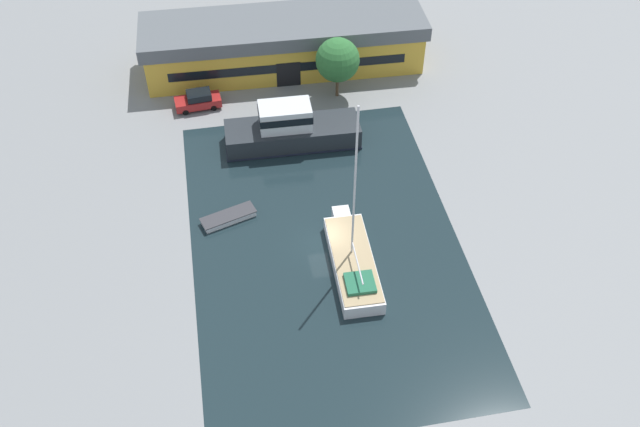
{
  "coord_description": "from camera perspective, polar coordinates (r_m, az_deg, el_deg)",
  "views": [
    {
      "loc": [
        -7.26,
        -37.57,
        41.95
      ],
      "look_at": [
        0.0,
        2.5,
        1.0
      ],
      "focal_mm": 40.0,
      "sensor_mm": 36.0,
      "label": 1
    }
  ],
  "objects": [
    {
      "name": "ground_plane",
      "position": [
        56.77,
        0.45,
        -2.47
      ],
      "size": [
        440.0,
        440.0,
        0.0
      ],
      "primitive_type": "plane",
      "color": "gray"
    },
    {
      "name": "water_canal",
      "position": [
        56.77,
        0.45,
        -2.47
      ],
      "size": [
        21.12,
        33.27,
        0.01
      ],
      "primitive_type": "cube",
      "color": "#19282D",
      "rests_on": "ground"
    },
    {
      "name": "warehouse_building",
      "position": [
        74.89,
        -2.92,
        13.47
      ],
      "size": [
        28.82,
        8.47,
        5.28
      ],
      "rotation": [
        0.0,
        0.0,
        -0.03
      ],
      "color": "gold",
      "rests_on": "ground"
    },
    {
      "name": "quay_tree_near_building",
      "position": [
        69.52,
        1.42,
        12.17
      ],
      "size": [
        4.25,
        4.25,
        6.25
      ],
      "color": "brown",
      "rests_on": "ground"
    },
    {
      "name": "parked_car",
      "position": [
        70.7,
        -9.72,
        8.93
      ],
      "size": [
        4.53,
        2.23,
        1.76
      ],
      "rotation": [
        0.0,
        0.0,
        1.66
      ],
      "color": "maroon",
      "rests_on": "ground"
    },
    {
      "name": "sailboat_moored",
      "position": [
        54.7,
        2.64,
        -3.82
      ],
      "size": [
        3.29,
        10.56,
        14.97
      ],
      "rotation": [
        0.0,
        0.0,
        -0.02
      ],
      "color": "silver",
      "rests_on": "water_canal"
    },
    {
      "name": "motor_cruiser",
      "position": [
        65.04,
        -2.37,
        6.72
      ],
      "size": [
        12.39,
        4.17,
        4.24
      ],
      "rotation": [
        0.0,
        0.0,
        1.54
      ],
      "color": "#23282D",
      "rests_on": "water_canal"
    },
    {
      "name": "small_dinghy",
      "position": [
        58.94,
        -7.33,
        -0.29
      ],
      "size": [
        4.79,
        2.79,
        0.55
      ],
      "rotation": [
        0.0,
        0.0,
        5.02
      ],
      "color": "silver",
      "rests_on": "water_canal"
    }
  ]
}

